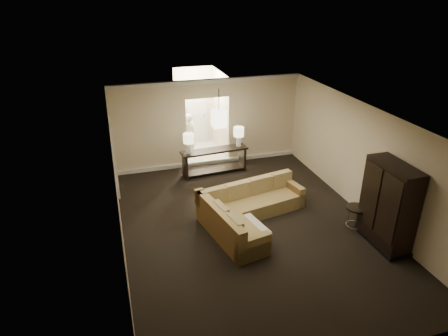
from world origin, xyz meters
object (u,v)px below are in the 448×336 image
object	(u,v)px
sectional_sofa	(247,211)
armoire	(388,207)
coffee_table	(243,234)
drink_table	(356,213)
person	(188,132)
console_table	(214,159)

from	to	relation	value
sectional_sofa	armoire	distance (m)	3.23
coffee_table	drink_table	distance (m)	2.77
person	drink_table	bearing A→B (deg)	99.37
sectional_sofa	armoire	size ratio (longest dim) A/B	1.47
coffee_table	person	distance (m)	5.47
console_table	person	distance (m)	1.83
sectional_sofa	console_table	bearing A→B (deg)	78.97
console_table	armoire	size ratio (longest dim) A/B	1.07
sectional_sofa	console_table	size ratio (longest dim) A/B	1.38
armoire	person	bearing A→B (deg)	116.15
sectional_sofa	armoire	bearing A→B (deg)	-43.59
console_table	person	world-z (taller)	person
drink_table	person	world-z (taller)	person
console_table	coffee_table	bearing A→B (deg)	-99.21
coffee_table	armoire	world-z (taller)	armoire
coffee_table	armoire	size ratio (longest dim) A/B	0.56
console_table	armoire	xyz separation A→B (m)	(2.70, -4.65, 0.47)
sectional_sofa	armoire	world-z (taller)	armoire
person	sectional_sofa	bearing A→B (deg)	78.45
console_table	drink_table	size ratio (longest dim) A/B	3.49
armoire	person	xyz separation A→B (m)	(-3.14, 6.40, -0.14)
console_table	armoire	world-z (taller)	armoire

